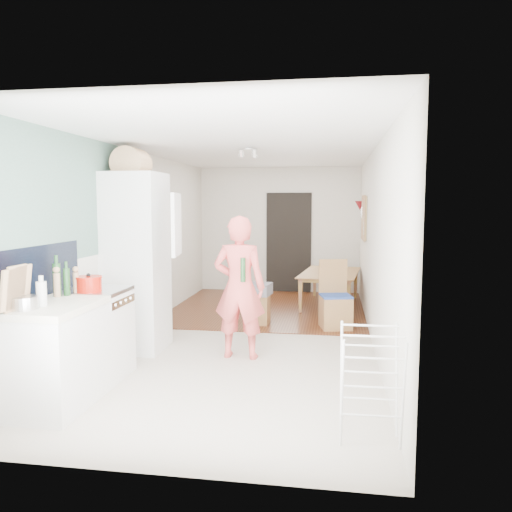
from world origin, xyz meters
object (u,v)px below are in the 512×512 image
(stool, at_px, (258,309))
(drying_rack, at_px, (371,385))
(dining_table, at_px, (332,291))
(dining_chair, at_px, (336,295))
(person, at_px, (239,274))

(stool, distance_m, drying_rack, 3.77)
(dining_table, relative_size, drying_rack, 1.64)
(dining_table, height_order, dining_chair, dining_chair)
(person, height_order, dining_table, person)
(dining_chair, xyz_separation_m, drying_rack, (0.25, -3.40, -0.05))
(dining_chair, height_order, stool, dining_chair)
(dining_table, relative_size, dining_chair, 1.46)
(dining_chair, height_order, drying_rack, dining_chair)
(person, height_order, drying_rack, person)
(dining_chair, relative_size, drying_rack, 1.13)
(person, xyz_separation_m, drying_rack, (1.35, -1.88, -0.54))
(stool, bearing_deg, person, -88.68)
(stool, bearing_deg, dining_chair, -5.03)
(person, relative_size, drying_rack, 2.24)
(dining_chair, bearing_deg, person, -138.80)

